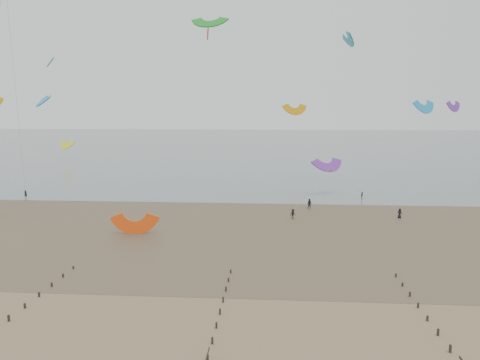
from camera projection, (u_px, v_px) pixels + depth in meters
name	position (u px, v px, depth m)	size (l,w,h in m)	color
ground	(172.00, 320.00, 40.40)	(500.00, 500.00, 0.00)	brown
sea_and_shore	(193.00, 223.00, 74.59)	(500.00, 665.00, 0.03)	#475654
kitesurfers	(399.00, 204.00, 85.30)	(113.42, 18.86, 1.87)	black
grounded_kite	(135.00, 234.00, 67.97)	(5.90, 3.09, 4.49)	#FF4F10
kites_airborne	(204.00, 96.00, 129.90)	(250.23, 122.07, 45.02)	#1A8BC3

